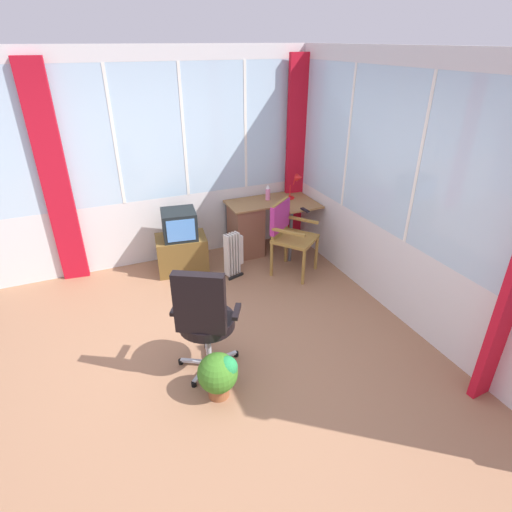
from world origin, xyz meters
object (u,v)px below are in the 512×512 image
at_px(spray_bottle, 268,193).
at_px(wooden_armchair, 287,228).
at_px(desk, 249,227).
at_px(tv_remote, 305,210).
at_px(desk_lamp, 297,182).
at_px(office_chair, 204,316).
at_px(tv_on_stand, 181,245).
at_px(space_heater, 234,254).
at_px(potted_plant, 219,374).

height_order(spray_bottle, wooden_armchair, spray_bottle).
bearing_deg(spray_bottle, desk, -172.08).
relative_size(tv_remote, wooden_armchair, 0.16).
height_order(desk_lamp, tv_remote, desk_lamp).
distance_m(office_chair, tv_on_stand, 2.01).
distance_m(office_chair, space_heater, 1.82).
distance_m(desk_lamp, wooden_armchair, 0.82).
distance_m(tv_remote, tv_on_stand, 1.68).
distance_m(desk_lamp, spray_bottle, 0.43).
bearing_deg(tv_on_stand, space_heater, -34.57).
relative_size(office_chair, space_heater, 1.87).
xyz_separation_m(tv_remote, wooden_armchair, (-0.33, -0.14, -0.14)).
relative_size(wooden_armchair, potted_plant, 2.24).
bearing_deg(space_heater, tv_on_stand, 145.43).
distance_m(desk, tv_on_stand, 1.01).
relative_size(tv_remote, spray_bottle, 0.69).
bearing_deg(desk_lamp, potted_plant, -130.09).
distance_m(office_chair, potted_plant, 0.50).
height_order(desk_lamp, space_heater, desk_lamp).
relative_size(spray_bottle, space_heater, 0.36).
height_order(spray_bottle, space_heater, spray_bottle).
relative_size(desk_lamp, tv_remote, 2.47).
height_order(desk, desk_lamp, desk_lamp).
bearing_deg(spray_bottle, desk_lamp, -17.93).
distance_m(tv_remote, potted_plant, 2.67).
relative_size(tv_on_stand, potted_plant, 1.97).
bearing_deg(tv_on_stand, potted_plant, -96.52).
distance_m(desk, spray_bottle, 0.54).
distance_m(desk_lamp, potted_plant, 3.12).
height_order(wooden_armchair, office_chair, office_chair).
distance_m(wooden_armchair, potted_plant, 2.32).
bearing_deg(office_chair, wooden_armchair, 43.21).
relative_size(tv_remote, space_heater, 0.25).
height_order(desk_lamp, office_chair, office_chair).
bearing_deg(tv_remote, potted_plant, -139.68).
bearing_deg(wooden_armchair, desk_lamp, 52.80).
distance_m(desk_lamp, space_heater, 1.38).
height_order(office_chair, space_heater, office_chair).
distance_m(desk, tv_remote, 0.86).
height_order(tv_remote, potted_plant, tv_remote).
relative_size(space_heater, potted_plant, 1.40).
bearing_deg(tv_remote, wooden_armchair, -162.74).
xyz_separation_m(desk, wooden_armchair, (0.24, -0.67, 0.21)).
relative_size(desk_lamp, office_chair, 0.33).
bearing_deg(office_chair, desk_lamp, 45.71).
bearing_deg(wooden_armchair, office_chair, -136.79).
relative_size(office_chair, potted_plant, 2.63).
height_order(space_heater, potted_plant, space_heater).
xyz_separation_m(spray_bottle, space_heater, (-0.73, -0.56, -0.54)).
height_order(tv_remote, spray_bottle, spray_bottle).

